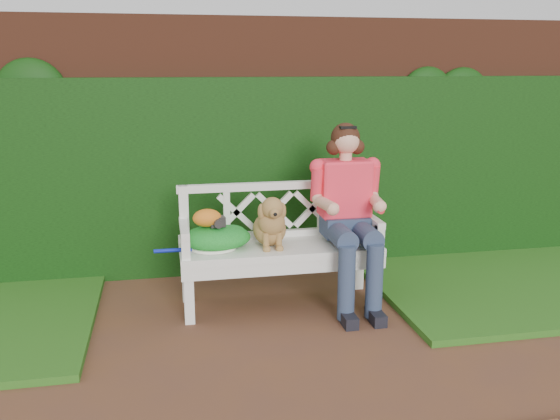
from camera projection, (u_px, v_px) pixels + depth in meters
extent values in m
plane|color=brown|center=(263.00, 357.00, 3.75)|extent=(60.00, 60.00, 0.00)
cube|color=brown|center=(227.00, 145.00, 5.29)|extent=(10.00, 0.30, 2.20)
cube|color=#13460E|center=(230.00, 177.00, 5.14)|extent=(10.00, 0.18, 1.70)
cube|color=#2D5E1D|center=(522.00, 279.00, 5.05)|extent=(2.60, 2.00, 0.05)
cube|color=#272525|center=(217.00, 222.00, 4.31)|extent=(0.12, 0.10, 0.07)
ellipsoid|color=orange|center=(207.00, 218.00, 4.30)|extent=(0.22, 0.17, 0.13)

